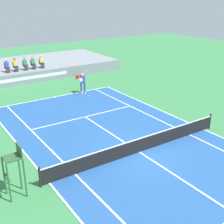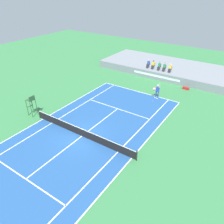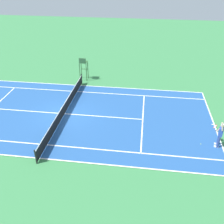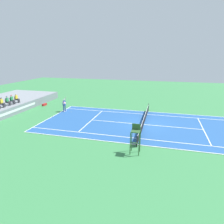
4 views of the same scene
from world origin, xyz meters
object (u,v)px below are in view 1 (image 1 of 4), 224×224
Objects in this scene: tennis_ball at (88,96)px; spectator_seated_2 at (25,64)px; tennis_player at (83,83)px; umpire_chair at (14,165)px; spectator_seated_4 at (42,62)px; spectator_seated_0 at (7,66)px; spectator_seated_1 at (16,65)px; spectator_seated_3 at (33,63)px; equipment_bag at (80,77)px.

spectator_seated_2 is at bearing 109.31° from tennis_ball.
umpire_chair is (-9.64, -11.52, 0.56)m from tennis_player.
umpire_chair is (-8.56, -18.41, -0.19)m from spectator_seated_4.
spectator_seated_0 is 19.07m from umpire_chair.
spectator_seated_1 is 18.60× the size of tennis_ball.
spectator_seated_3 is 0.61× the size of tennis_player.
spectator_seated_3 is at bearing 67.43° from umpire_chair.
tennis_player is (4.65, -6.89, -0.75)m from spectator_seated_0.
tennis_ball is at bearing 47.51° from umpire_chair.
spectator_seated_4 is at bearing 65.07° from umpire_chair.
spectator_seated_1 and spectator_seated_2 have the same top height.
spectator_seated_2 is at bearing 69.68° from umpire_chair.
spectator_seated_4 is at bearing 0.00° from spectator_seated_2.
tennis_player is at bearing -73.92° from spectator_seated_3.
spectator_seated_3 is 1.38× the size of equipment_bag.
umpire_chair is (-6.82, -18.41, -0.19)m from spectator_seated_2.
equipment_bag is at bearing 53.81° from umpire_chair.
spectator_seated_3 reaches higher than equipment_bag.
spectator_seated_0 is 0.52× the size of umpire_chair.
spectator_seated_0 is at bearing 124.04° from tennis_player.
spectator_seated_3 is 8.35m from tennis_ball.
tennis_player is 1.42m from tennis_ball.
tennis_player is (1.08, -6.89, -0.75)m from spectator_seated_4.
spectator_seated_4 is 4.28m from equipment_bag.
spectator_seated_4 is 20.30m from umpire_chair.
spectator_seated_2 is at bearing 180.00° from spectator_seated_4.
umpire_chair reaches higher than spectator_seated_3.
spectator_seated_0 is 1.83m from spectator_seated_2.
spectator_seated_1 is at bearing 72.46° from umpire_chair.
equipment_bag is (3.33, -2.16, -1.59)m from spectator_seated_4.
umpire_chair reaches higher than spectator_seated_0.
tennis_player is at bearing -115.45° from equipment_bag.
spectator_seated_0 is 18.60× the size of tennis_ball.
spectator_seated_3 is 1.00× the size of spectator_seated_4.
equipment_bag is at bearing -26.99° from spectator_seated_3.
spectator_seated_3 is at bearing 0.00° from spectator_seated_1.
tennis_ball is (-0.04, -1.04, -0.96)m from tennis_player.
spectator_seated_1 reaches higher than equipment_bag.
spectator_seated_0 is at bearing 74.86° from umpire_chair.
umpire_chair is (-4.98, -18.41, -0.19)m from spectator_seated_0.
spectator_seated_3 is 19.94m from umpire_chair.
spectator_seated_0 is 1.00× the size of spectator_seated_4.
spectator_seated_4 is 7.01m from tennis_player.
equipment_bag is (6.07, -2.16, -1.59)m from spectator_seated_1.
spectator_seated_0 is 2.67m from spectator_seated_3.
spectator_seated_1 is at bearing 180.00° from spectator_seated_3.
spectator_seated_3 is 5.01m from equipment_bag.
spectator_seated_1 is 8.95m from tennis_ball.
spectator_seated_4 reaches higher than tennis_ball.
spectator_seated_3 is at bearing 180.00° from spectator_seated_4.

